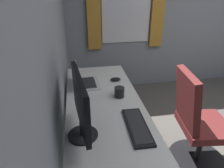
{
  "coord_description": "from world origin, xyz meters",
  "views": [
    {
      "loc": [
        -1.06,
        1.82,
        1.65
      ],
      "look_at": [
        0.31,
        1.58,
        0.95
      ],
      "focal_mm": 32.76,
      "sensor_mm": 36.0,
      "label": 1
    }
  ],
  "objects": [
    {
      "name": "desk",
      "position": [
        0.31,
        1.63,
        0.65
      ],
      "size": [
        1.83,
        0.64,
        0.73
      ],
      "color": "white",
      "rests_on": "ground"
    },
    {
      "name": "wall_back",
      "position": [
        0.0,
        2.02,
        1.3
      ],
      "size": [
        4.79,
        0.1,
        2.6
      ],
      "primitive_type": "cube",
      "color": "#8C939E",
      "rests_on": "ground"
    },
    {
      "name": "keyboard_main",
      "position": [
        0.04,
        1.45,
        0.74
      ],
      "size": [
        0.42,
        0.15,
        0.02
      ],
      "color": "black",
      "rests_on": "desk"
    },
    {
      "name": "mouse_spare",
      "position": [
        0.81,
        1.46,
        0.75
      ],
      "size": [
        0.06,
        0.1,
        0.03
      ],
      "primitive_type": "ellipsoid",
      "color": "black",
      "rests_on": "desk"
    },
    {
      "name": "drawer_pedestal",
      "position": [
        0.7,
        1.66,
        0.35
      ],
      "size": [
        0.4,
        0.51,
        0.69
      ],
      "color": "white",
      "rests_on": "ground"
    },
    {
      "name": "wall_right",
      "position": [
        2.14,
        0.0,
        1.3
      ],
      "size": [
        0.1,
        4.53,
        2.6
      ],
      "primitive_type": "cube",
      "color": "#8C939E",
      "rests_on": "ground"
    },
    {
      "name": "coffee_mug",
      "position": [
        0.48,
        1.48,
        0.78
      ],
      "size": [
        0.13,
        0.09,
        0.09
      ],
      "color": "black",
      "rests_on": "desk"
    },
    {
      "name": "monitor_primary",
      "position": [
        0.02,
        1.82,
        0.98
      ],
      "size": [
        0.51,
        0.2,
        0.44
      ],
      "color": "black",
      "rests_on": "desk"
    },
    {
      "name": "laptop_leftmost",
      "position": [
        0.78,
        1.79,
        0.78
      ],
      "size": [
        0.33,
        0.27,
        0.21
      ],
      "color": "silver",
      "rests_on": "desk"
    },
    {
      "name": "office_chair",
      "position": [
        0.28,
        0.79,
        0.46
      ],
      "size": [
        0.56,
        0.58,
        0.97
      ],
      "color": "maroon",
      "rests_on": "ground"
    }
  ]
}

